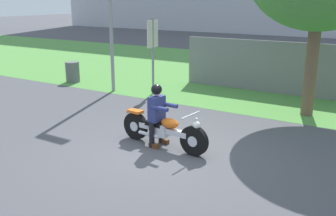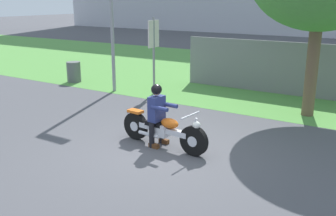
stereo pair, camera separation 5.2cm
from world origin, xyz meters
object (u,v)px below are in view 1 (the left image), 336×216
object	(u,v)px
rider_lead	(157,110)
trash_can	(73,72)
sign_banner	(153,44)
motorcycle_lead	(163,130)

from	to	relation	value
rider_lead	trash_can	bearing A→B (deg)	154.34
rider_lead	sign_banner	distance (m)	4.98
rider_lead	trash_can	distance (m)	7.70
motorcycle_lead	sign_banner	distance (m)	5.19
motorcycle_lead	trash_can	size ratio (longest dim) A/B	2.84
trash_can	sign_banner	bearing A→B (deg)	1.16
rider_lead	motorcycle_lead	bearing A→B (deg)	-0.81
rider_lead	trash_can	size ratio (longest dim) A/B	1.76
trash_can	sign_banner	distance (m)	4.01
rider_lead	trash_can	xyz separation A→B (m)	(-6.60, 3.93, -0.42)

